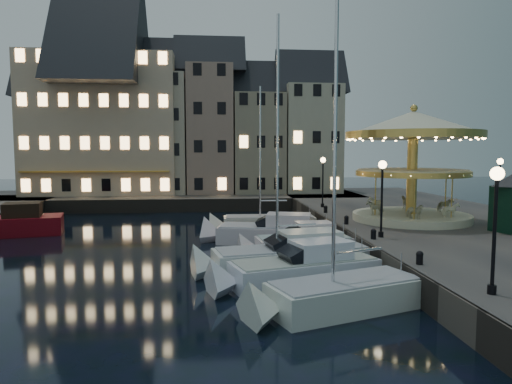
{
  "coord_description": "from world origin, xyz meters",
  "views": [
    {
      "loc": [
        -1.82,
        -22.81,
        5.96
      ],
      "look_at": [
        1.0,
        8.0,
        3.2
      ],
      "focal_mm": 32.0,
      "sensor_mm": 36.0,
      "label": 1
    }
  ],
  "objects": [
    {
      "name": "motorboat_c",
      "position": [
        1.64,
        -0.56,
        0.68
      ],
      "size": [
        8.98,
        3.82,
        11.88
      ],
      "color": "silver",
      "rests_on": "ground"
    },
    {
      "name": "carousel",
      "position": [
        11.41,
        6.66,
        6.41
      ],
      "size": [
        8.87,
        8.87,
        7.76
      ],
      "color": "beige",
      "rests_on": "quay_east"
    },
    {
      "name": "quay_east",
      "position": [
        14.0,
        6.0,
        0.65
      ],
      "size": [
        16.0,
        56.0,
        1.3
      ],
      "primitive_type": "cube",
      "color": "#474442",
      "rests_on": "ground"
    },
    {
      "name": "townhouse_ne",
      "position": [
        3.2,
        30.0,
        7.78
      ],
      "size": [
        6.16,
        8.0,
        12.8
      ],
      "color": "gray",
      "rests_on": "quay_north"
    },
    {
      "name": "motorboat_e",
      "position": [
        1.69,
        6.35,
        0.64
      ],
      "size": [
        8.5,
        4.17,
        2.15
      ],
      "color": "silver",
      "rests_on": "ground"
    },
    {
      "name": "streetlamp_d",
      "position": [
        18.5,
        8.0,
        4.02
      ],
      "size": [
        0.44,
        0.44,
        4.17
      ],
      "color": "black",
      "rests_on": "quay_east"
    },
    {
      "name": "townhouse_nc",
      "position": [
        -8.0,
        30.0,
        8.78
      ],
      "size": [
        6.82,
        8.0,
        14.8
      ],
      "color": "#B2A38C",
      "rests_on": "quay_north"
    },
    {
      "name": "bollard_b",
      "position": [
        6.6,
        0.5,
        1.6
      ],
      "size": [
        0.3,
        0.3,
        0.57
      ],
      "color": "black",
      "rests_on": "quay_east"
    },
    {
      "name": "bollard_d",
      "position": [
        6.6,
        11.0,
        1.6
      ],
      "size": [
        0.3,
        0.3,
        0.57
      ],
      "color": "black",
      "rests_on": "quay_east"
    },
    {
      "name": "motorboat_f",
      "position": [
        1.66,
        10.76,
        0.53
      ],
      "size": [
        7.85,
        2.2,
        10.42
      ],
      "color": "beige",
      "rests_on": "ground"
    },
    {
      "name": "townhouse_nd",
      "position": [
        -2.25,
        30.0,
        9.28
      ],
      "size": [
        5.5,
        8.0,
        15.8
      ],
      "color": "gray",
      "rests_on": "quay_north"
    },
    {
      "name": "motorboat_d",
      "position": [
        2.77,
        2.26,
        0.63
      ],
      "size": [
        6.43,
        2.64,
        2.15
      ],
      "color": "silver",
      "rests_on": "ground"
    },
    {
      "name": "hotel_corner",
      "position": [
        -14.0,
        30.0,
        9.78
      ],
      "size": [
        17.6,
        9.0,
        16.8
      ],
      "color": "#CFB294",
      "rests_on": "quay_north"
    },
    {
      "name": "motorboat_b",
      "position": [
        1.78,
        -3.21,
        0.64
      ],
      "size": [
        7.72,
        4.08,
        2.15
      ],
      "color": "silver",
      "rests_on": "ground"
    },
    {
      "name": "ground",
      "position": [
        0.0,
        0.0,
        0.0
      ],
      "size": [
        160.0,
        160.0,
        0.0
      ],
      "primitive_type": "plane",
      "color": "black",
      "rests_on": "ground"
    },
    {
      "name": "quay_north",
      "position": [
        -8.0,
        28.0,
        0.65
      ],
      "size": [
        44.0,
        12.0,
        1.3
      ],
      "primitive_type": "cube",
      "color": "#474442",
      "rests_on": "ground"
    },
    {
      "name": "streetlamp_b",
      "position": [
        7.2,
        1.0,
        4.02
      ],
      "size": [
        0.44,
        0.44,
        4.17
      ],
      "color": "black",
      "rests_on": "quay_east"
    },
    {
      "name": "motorboat_a",
      "position": [
        2.53,
        -6.63,
        0.54
      ],
      "size": [
        6.99,
        4.32,
        11.67
      ],
      "color": "silver",
      "rests_on": "ground"
    },
    {
      "name": "townhouse_na",
      "position": [
        -19.5,
        30.0,
        7.78
      ],
      "size": [
        5.5,
        8.0,
        12.8
      ],
      "color": "gray",
      "rests_on": "quay_north"
    },
    {
      "name": "quaywall_e",
      "position": [
        6.0,
        6.0,
        0.65
      ],
      "size": [
        0.15,
        44.0,
        1.3
      ],
      "primitive_type": "cube",
      "color": "#47423A",
      "rests_on": "ground"
    },
    {
      "name": "bollard_a",
      "position": [
        6.6,
        -5.0,
        1.6
      ],
      "size": [
        0.3,
        0.3,
        0.57
      ],
      "color": "black",
      "rests_on": "quay_east"
    },
    {
      "name": "red_fishing_boat",
      "position": [
        -16.81,
        10.66,
        0.71
      ],
      "size": [
        8.68,
        4.72,
        6.17
      ],
      "color": "maroon",
      "rests_on": "ground"
    },
    {
      "name": "bollard_c",
      "position": [
        6.6,
        5.5,
        1.6
      ],
      "size": [
        0.3,
        0.3,
        0.57
      ],
      "color": "black",
      "rests_on": "quay_east"
    },
    {
      "name": "streetlamp_a",
      "position": [
        7.2,
        -9.0,
        4.02
      ],
      "size": [
        0.44,
        0.44,
        4.17
      ],
      "color": "black",
      "rests_on": "quay_east"
    },
    {
      "name": "townhouse_nf",
      "position": [
        9.25,
        30.0,
        8.28
      ],
      "size": [
        6.82,
        8.0,
        13.8
      ],
      "color": "#B0A990",
      "rests_on": "quay_north"
    },
    {
      "name": "townhouse_nb",
      "position": [
        -14.05,
        30.0,
        8.28
      ],
      "size": [
        6.16,
        8.0,
        13.8
      ],
      "color": "slate",
      "rests_on": "quay_north"
    },
    {
      "name": "streetlamp_c",
      "position": [
        7.2,
        14.5,
        4.02
      ],
      "size": [
        0.44,
        0.44,
        4.17
      ],
      "color": "black",
      "rests_on": "quay_east"
    },
    {
      "name": "quaywall_n",
      "position": [
        -6.0,
        22.0,
        0.65
      ],
      "size": [
        48.0,
        0.15,
        1.3
      ],
      "primitive_type": "cube",
      "color": "#47423A",
      "rests_on": "ground"
    }
  ]
}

